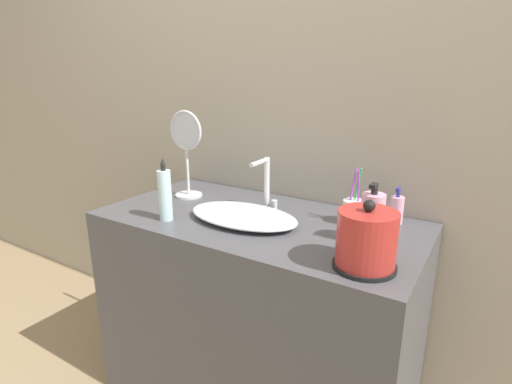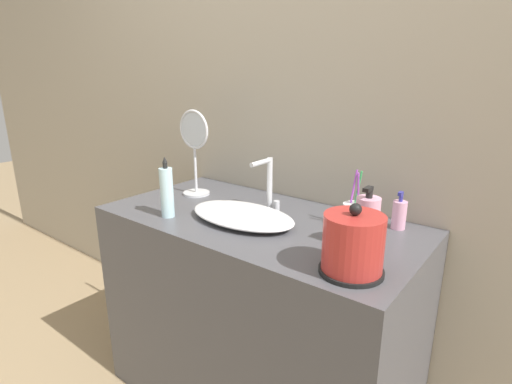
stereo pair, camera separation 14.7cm
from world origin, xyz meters
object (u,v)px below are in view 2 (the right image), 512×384
at_px(lotion_bottle, 367,222).
at_px(electric_kettle, 353,246).
at_px(shampoo_bottle, 167,192).
at_px(mouthwash_bottle, 399,214).
at_px(faucet, 269,182).
at_px(vanity_mirror, 194,147).
at_px(toothbrush_cup, 353,214).

bearing_deg(lotion_bottle, electric_kettle, -78.52).
relative_size(shampoo_bottle, mouthwash_bottle, 1.72).
relative_size(faucet, vanity_mirror, 0.56).
bearing_deg(vanity_mirror, lotion_bottle, -5.29).
height_order(toothbrush_cup, mouthwash_bottle, toothbrush_cup).
bearing_deg(shampoo_bottle, faucet, 48.97).
relative_size(lotion_bottle, shampoo_bottle, 0.86).
distance_m(lotion_bottle, shampoo_bottle, 0.73).
height_order(faucet, shampoo_bottle, shampoo_bottle).
bearing_deg(shampoo_bottle, lotion_bottle, 15.17).
bearing_deg(shampoo_bottle, electric_kettle, 0.99).
height_order(faucet, toothbrush_cup, faucet).
distance_m(toothbrush_cup, lotion_bottle, 0.18).
distance_m(faucet, vanity_mirror, 0.39).
relative_size(electric_kettle, toothbrush_cup, 0.97).
bearing_deg(electric_kettle, toothbrush_cup, 113.99).
xyz_separation_m(electric_kettle, mouthwash_bottle, (-0.01, 0.40, -0.03)).
height_order(faucet, electric_kettle, faucet).
height_order(shampoo_bottle, mouthwash_bottle, shampoo_bottle).
bearing_deg(shampoo_bottle, toothbrush_cup, 28.71).
height_order(shampoo_bottle, vanity_mirror, vanity_mirror).
height_order(toothbrush_cup, lotion_bottle, toothbrush_cup).
bearing_deg(faucet, shampoo_bottle, -131.03).
distance_m(toothbrush_cup, shampoo_bottle, 0.68).
xyz_separation_m(toothbrush_cup, shampoo_bottle, (-0.60, -0.33, 0.05)).
distance_m(faucet, electric_kettle, 0.56).
xyz_separation_m(electric_kettle, shampoo_bottle, (-0.74, -0.01, 0.02)).
height_order(faucet, mouthwash_bottle, faucet).
relative_size(lotion_bottle, vanity_mirror, 0.53).
bearing_deg(mouthwash_bottle, shampoo_bottle, -150.44).
bearing_deg(electric_kettle, vanity_mirror, 163.58).
bearing_deg(mouthwash_bottle, electric_kettle, -88.59).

